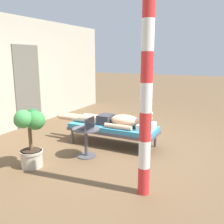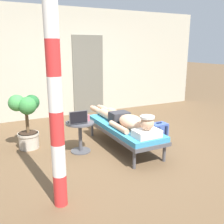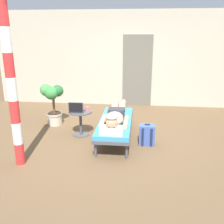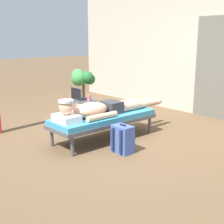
% 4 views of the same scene
% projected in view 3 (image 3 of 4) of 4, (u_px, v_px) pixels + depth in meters
% --- Properties ---
extents(ground_plane, '(40.00, 40.00, 0.00)m').
position_uv_depth(ground_plane, '(113.00, 140.00, 5.23)').
color(ground_plane, brown).
extents(house_wall_back, '(7.60, 0.20, 2.70)m').
position_uv_depth(house_wall_back, '(125.00, 59.00, 7.40)').
color(house_wall_back, '#B2AD99').
rests_on(house_wall_back, ground).
extents(house_door_panel, '(0.84, 0.03, 2.04)m').
position_uv_depth(house_door_panel, '(137.00, 71.00, 7.36)').
color(house_door_panel, '#625F54').
rests_on(house_door_panel, ground).
extents(lounge_chair, '(0.65, 1.80, 0.42)m').
position_uv_depth(lounge_chair, '(115.00, 123.00, 5.15)').
color(lounge_chair, '#4C4C51').
rests_on(lounge_chair, ground).
extents(person_reclining, '(0.53, 2.17, 0.33)m').
position_uv_depth(person_reclining, '(115.00, 116.00, 5.06)').
color(person_reclining, white).
rests_on(person_reclining, lounge_chair).
extents(side_table, '(0.48, 0.48, 0.52)m').
position_uv_depth(side_table, '(81.00, 119.00, 5.38)').
color(side_table, '#4C4C51').
rests_on(side_table, ground).
extents(laptop, '(0.31, 0.24, 0.23)m').
position_uv_depth(laptop, '(77.00, 109.00, 5.26)').
color(laptop, '#4C4C51').
rests_on(laptop, side_table).
extents(drink_glass, '(0.06, 0.06, 0.11)m').
position_uv_depth(drink_glass, '(87.00, 109.00, 5.30)').
color(drink_glass, '#D86672').
rests_on(drink_glass, side_table).
extents(backpack, '(0.30, 0.26, 0.42)m').
position_uv_depth(backpack, '(147.00, 135.00, 4.96)').
color(backpack, '#3F59A5').
rests_on(backpack, ground).
extents(potted_plant, '(0.52, 0.56, 0.98)m').
position_uv_depth(potted_plant, '(53.00, 100.00, 5.91)').
color(potted_plant, '#BFB29E').
rests_on(potted_plant, ground).
extents(porch_post, '(0.15, 0.15, 2.55)m').
position_uv_depth(porch_post, '(12.00, 89.00, 3.91)').
color(porch_post, red).
rests_on(porch_post, ground).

